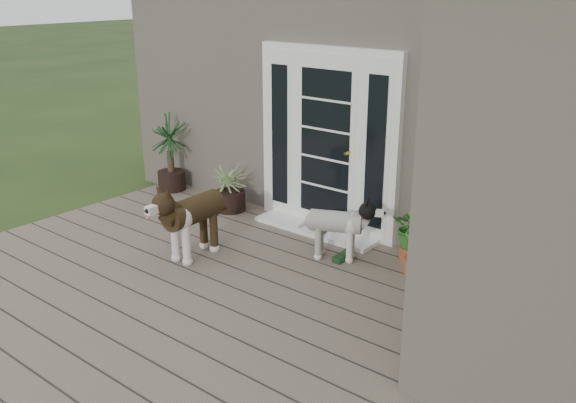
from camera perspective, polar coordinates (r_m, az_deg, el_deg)
The scene contains 14 objects.
deck at distance 5.99m, azimuth -7.49°, elevation -9.37°, with size 6.20×4.60×0.12m, color #6B5B4C.
house_main at distance 8.82m, azimuth 12.63°, elevation 10.02°, with size 7.40×4.00×3.10m, color #665E54.
door_unit at distance 7.26m, azimuth 3.62°, elevation 5.60°, with size 1.90×0.14×2.15m, color white.
door_step at distance 7.43m, azimuth 2.55°, elevation -2.57°, with size 1.60×0.40×0.05m, color white.
brindle_dog at distance 6.71m, azimuth -8.64°, elevation -1.94°, with size 0.40×0.93×0.77m, color #3F2E17, non-canonical shape.
white_dog at distance 6.63m, azimuth 4.40°, elevation -2.78°, with size 0.32×0.74×0.62m, color silver, non-canonical shape.
spider_plant at distance 8.04m, azimuth -5.36°, elevation 1.55°, with size 0.65×0.65×0.69m, color #99B670, non-canonical shape.
yucca at distance 8.92m, azimuth -10.78°, elevation 4.37°, with size 0.74×0.74×1.07m, color #143411, non-canonical shape.
herb_a at distance 6.69m, azimuth 11.32°, elevation -3.25°, with size 0.42×0.42×0.54m, color #1E601B.
herb_b at distance 6.41m, azimuth 11.89°, elevation -3.97°, with size 0.41×0.41×0.62m, color #225317.
herb_c at distance 6.16m, azimuth 20.83°, elevation -6.00°, with size 0.38×0.38×0.59m, color #245618.
sapling at distance 5.50m, azimuth 16.30°, elevation -1.65°, with size 0.53×0.53×1.81m, color #1A5317, non-canonical shape.
clog_left at distance 7.30m, azimuth 3.18°, elevation -2.84°, with size 0.13×0.29×0.09m, color #143317, non-canonical shape.
clog_right at distance 6.69m, azimuth 5.00°, elevation -5.04°, with size 0.13×0.29×0.09m, color black, non-canonical shape.
Camera 1 is at (3.86, -3.16, 2.94)m, focal length 38.71 mm.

